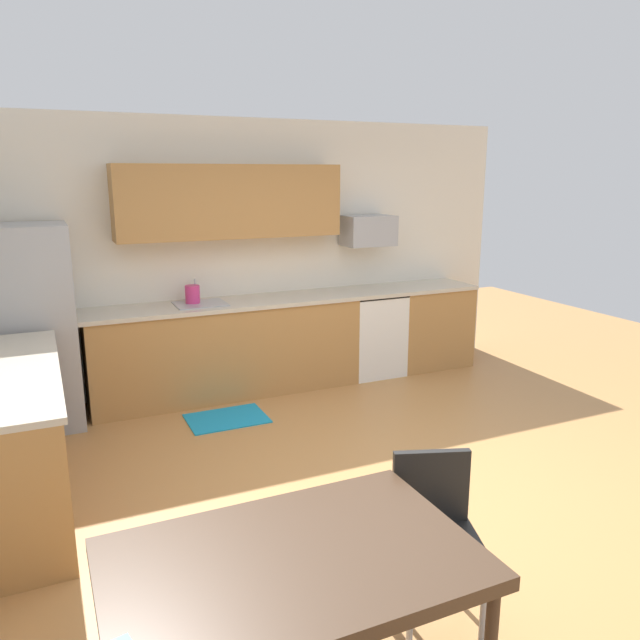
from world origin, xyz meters
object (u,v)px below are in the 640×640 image
at_px(oven_range, 371,333).
at_px(dining_table, 292,571).
at_px(refrigerator, 28,328).
at_px(chair_near_table, 435,527).
at_px(microwave, 368,231).
at_px(kettle, 193,296).

xyz_separation_m(oven_range, dining_table, (-2.48, -3.83, 0.24)).
bearing_deg(refrigerator, chair_near_table, -63.21).
bearing_deg(refrigerator, microwave, 3.04).
relative_size(refrigerator, chair_near_table, 2.07).
relative_size(refrigerator, microwave, 3.25).
relative_size(oven_range, microwave, 1.69).
bearing_deg(chair_near_table, microwave, 65.98).
distance_m(oven_range, chair_near_table, 3.92).
distance_m(dining_table, kettle, 3.93).
xyz_separation_m(microwave, dining_table, (-2.48, -3.93, -0.87)).
distance_m(refrigerator, chair_near_table, 3.92).
relative_size(oven_range, chair_near_table, 1.07).
height_order(refrigerator, chair_near_table, refrigerator).
bearing_deg(oven_range, kettle, 178.52).
xyz_separation_m(dining_table, kettle, (0.55, 3.88, 0.32)).
distance_m(microwave, kettle, 2.01).
height_order(chair_near_table, kettle, kettle).
bearing_deg(dining_table, chair_near_table, 17.75).
height_order(oven_range, chair_near_table, oven_range).
bearing_deg(microwave, chair_near_table, -114.02).
height_order(oven_range, kettle, kettle).
xyz_separation_m(microwave, kettle, (-1.94, -0.05, -0.55)).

